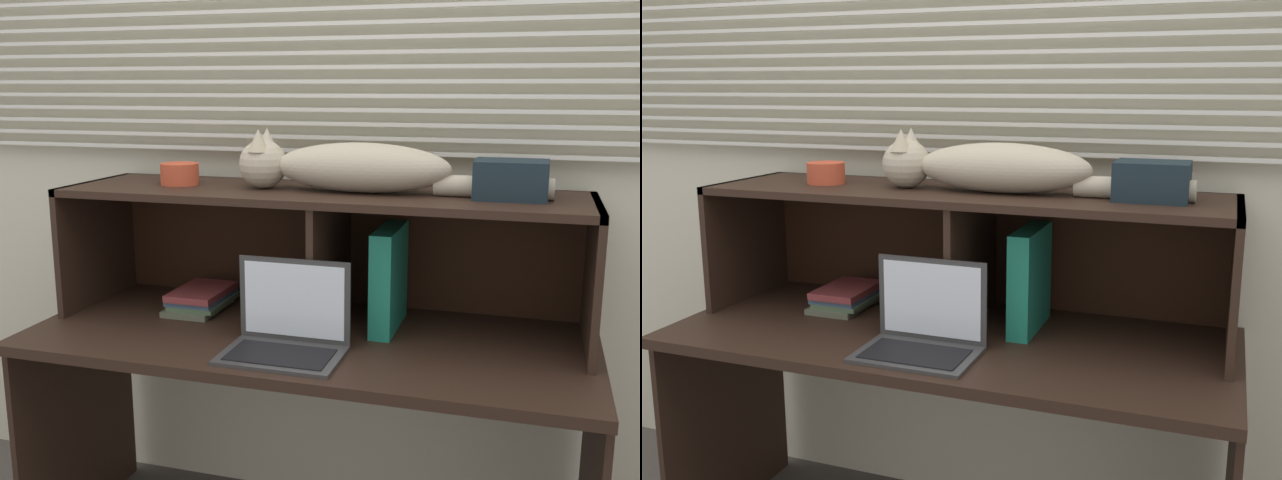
{
  "view_description": "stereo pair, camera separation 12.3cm",
  "coord_description": "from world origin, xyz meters",
  "views": [
    {
      "loc": [
        0.6,
        -1.68,
        1.4
      ],
      "look_at": [
        0.0,
        0.29,
        0.96
      ],
      "focal_mm": 40.71,
      "sensor_mm": 36.0,
      "label": 1
    },
    {
      "loc": [
        0.71,
        -1.64,
        1.4
      ],
      "look_at": [
        0.0,
        0.29,
        0.96
      ],
      "focal_mm": 40.71,
      "sensor_mm": 36.0,
      "label": 2
    }
  ],
  "objects": [
    {
      "name": "laptop",
      "position": [
        -0.01,
        0.02,
        0.77
      ],
      "size": [
        0.31,
        0.21,
        0.24
      ],
      "color": "#373737",
      "rests_on": "desk"
    },
    {
      "name": "cat",
      "position": [
        0.08,
        0.29,
        1.18
      ],
      "size": [
        0.88,
        0.17,
        0.17
      ],
      "color": "#B7AB91",
      "rests_on": "hutch_shelf_unit"
    },
    {
      "name": "small_basket",
      "position": [
        -0.44,
        0.29,
        1.14
      ],
      "size": [
        0.12,
        0.12,
        0.06
      ],
      "primitive_type": "cylinder",
      "color": "#C0472B",
      "rests_on": "hutch_shelf_unit"
    },
    {
      "name": "binder_upright",
      "position": [
        0.21,
        0.29,
        0.86
      ],
      "size": [
        0.06,
        0.26,
        0.29
      ],
      "primitive_type": "cube",
      "color": "#1C7D64",
      "rests_on": "desk"
    },
    {
      "name": "book_stack",
      "position": [
        -0.39,
        0.29,
        0.75
      ],
      "size": [
        0.16,
        0.24,
        0.07
      ],
      "color": "#565C49",
      "rests_on": "desk"
    },
    {
      "name": "desk",
      "position": [
        0.0,
        0.17,
        0.59
      ],
      "size": [
        1.57,
        0.68,
        0.72
      ],
      "color": "black",
      "rests_on": "ground"
    },
    {
      "name": "back_panel_with_blinds",
      "position": [
        0.0,
        0.55,
        1.26
      ],
      "size": [
        4.4,
        0.08,
        2.5
      ],
      "color": "beige",
      "rests_on": "ground"
    },
    {
      "name": "storage_box",
      "position": [
        0.53,
        0.29,
        1.16
      ],
      "size": [
        0.19,
        0.15,
        0.1
      ],
      "primitive_type": "cube",
      "color": "black",
      "rests_on": "hutch_shelf_unit"
    },
    {
      "name": "hutch_shelf_unit",
      "position": [
        0.0,
        0.32,
        1.0
      ],
      "size": [
        1.52,
        0.42,
        0.39
      ],
      "color": "black",
      "rests_on": "desk"
    }
  ]
}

